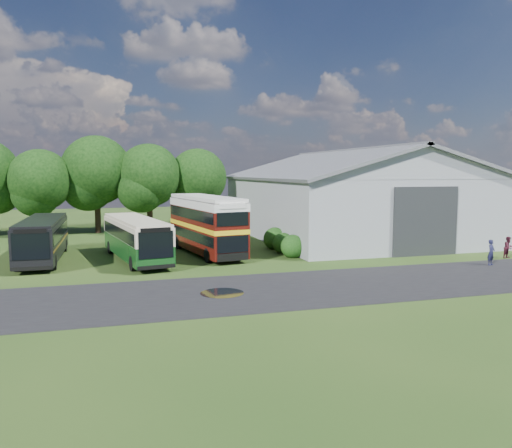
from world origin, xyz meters
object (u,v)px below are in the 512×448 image
object	(u,v)px
storage_shed	(349,192)
bus_maroon_double	(206,225)
bus_green_single	(136,238)
bus_dark_single	(43,238)
visitor_a	(491,253)
visitor_b	(508,248)

from	to	relation	value
storage_shed	bus_maroon_double	size ratio (longest dim) A/B	2.42
bus_maroon_double	storage_shed	bearing A→B (deg)	15.17
bus_green_single	bus_dark_single	bearing A→B (deg)	154.71
bus_maroon_double	visitor_a	bearing A→B (deg)	-39.09
bus_maroon_double	visitor_b	xyz separation A→B (m)	(19.97, -7.78, -1.38)
bus_dark_single	visitor_a	xyz separation A→B (m)	(28.14, -10.03, -0.70)
visitor_a	bus_dark_single	bearing A→B (deg)	135.23
visitor_a	storage_shed	bearing A→B (deg)	71.37
storage_shed	visitor_b	xyz separation A→B (m)	(4.93, -14.71, -3.40)
bus_green_single	bus_maroon_double	distance (m)	5.29
storage_shed	bus_green_single	xyz separation A→B (m)	(-20.15, -8.12, -2.63)
bus_green_single	bus_dark_single	xyz separation A→B (m)	(-6.10, 1.64, -0.01)
storage_shed	visitor_b	bearing A→B (deg)	-71.45
bus_dark_single	visitor_b	xyz separation A→B (m)	(31.19, -8.23, -0.77)
bus_dark_single	visitor_a	distance (m)	29.88
storage_shed	bus_green_single	bearing A→B (deg)	-158.06
bus_dark_single	bus_maroon_double	bearing A→B (deg)	-2.13
bus_green_single	visitor_b	distance (m)	25.95
visitor_a	bus_green_single	bearing A→B (deg)	134.00
visitor_b	bus_maroon_double	bearing A→B (deg)	145.12
bus_dark_single	visitor_b	distance (m)	32.26
bus_dark_single	visitor_a	bearing A→B (deg)	-19.44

